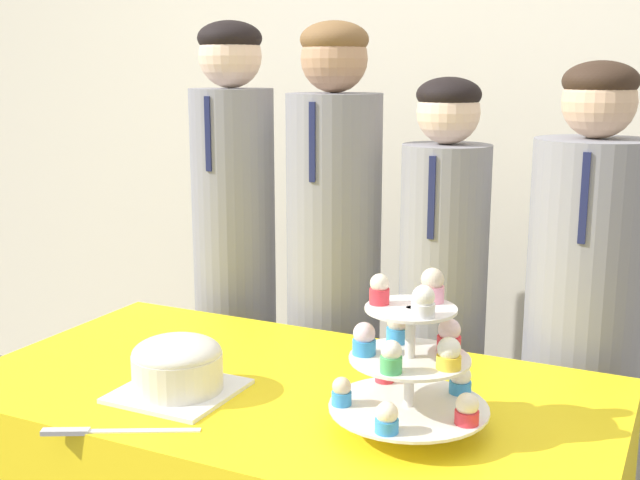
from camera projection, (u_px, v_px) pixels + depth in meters
wall_back at (457, 87)px, 2.81m from camera, size 9.00×0.06×2.70m
round_cake at (177, 366)px, 1.76m from camera, size 0.25×0.25×0.13m
cake_knife at (94, 431)px, 1.58m from camera, size 0.29×0.16×0.01m
cupcake_stand at (412, 360)px, 1.56m from camera, size 0.32×0.32×0.32m
student_0 at (235, 276)px, 2.57m from camera, size 0.26×0.27×1.56m
student_1 at (333, 293)px, 2.42m from camera, size 0.28×0.29×1.55m
student_2 at (441, 332)px, 2.29m from camera, size 0.25×0.25×1.39m
student_3 at (581, 352)px, 2.13m from camera, size 0.31×0.31×1.43m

